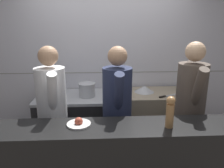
{
  "coord_description": "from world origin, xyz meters",
  "views": [
    {
      "loc": [
        -0.12,
        -2.08,
        1.93
      ],
      "look_at": [
        0.03,
        0.67,
        1.15
      ],
      "focal_mm": 35.0,
      "sensor_mm": 36.0,
      "label": 1
    }
  ],
  "objects": [
    {
      "name": "stock_pot",
      "position": [
        -0.82,
        0.98,
        0.99
      ],
      "size": [
        0.34,
        0.34,
        0.18
      ],
      "color": "#2D2D33",
      "rests_on": "oven_range"
    },
    {
      "name": "mixing_bowl_steel",
      "position": [
        0.54,
        1.04,
        0.96
      ],
      "size": [
        0.3,
        0.3,
        0.09
      ],
      "color": "#B7BABF",
      "rests_on": "prep_counter"
    },
    {
      "name": "chef_line",
      "position": [
        0.96,
        0.34,
        0.96
      ],
      "size": [
        0.38,
        0.76,
        1.73
      ],
      "rotation": [
        0.0,
        0.0,
        -0.1
      ],
      "color": "black",
      "rests_on": "ground_plane"
    },
    {
      "name": "wall_back_tiled",
      "position": [
        0.0,
        1.4,
        1.3
      ],
      "size": [
        8.0,
        0.06,
        2.6
      ],
      "color": "silver",
      "rests_on": "ground_plane"
    },
    {
      "name": "oven_range",
      "position": [
        -0.54,
        0.99,
        0.45
      ],
      "size": [
        1.04,
        0.71,
        0.89
      ],
      "color": "#232326",
      "rests_on": "ground_plane"
    },
    {
      "name": "prep_counter",
      "position": [
        0.65,
        0.99,
        0.45
      ],
      "size": [
        1.24,
        0.65,
        0.91
      ],
      "color": "gray",
      "rests_on": "ground_plane"
    },
    {
      "name": "pepper_mill",
      "position": [
        0.53,
        -0.23,
        1.13
      ],
      "size": [
        0.08,
        0.08,
        0.31
      ],
      "color": "#AD7A47",
      "rests_on": "pass_counter"
    },
    {
      "name": "chef_sous",
      "position": [
        0.08,
        0.32,
        0.94
      ],
      "size": [
        0.35,
        0.73,
        1.68
      ],
      "rotation": [
        0.0,
        0.0,
        -0.01
      ],
      "color": "black",
      "rests_on": "ground_plane"
    },
    {
      "name": "chef_head_cook",
      "position": [
        -0.69,
        0.34,
        0.94
      ],
      "size": [
        0.43,
        0.73,
        1.69
      ],
      "rotation": [
        0.0,
        0.0,
        0.3
      ],
      "color": "black",
      "rests_on": "ground_plane"
    },
    {
      "name": "sauce_pot",
      "position": [
        -0.32,
        0.95,
        0.99
      ],
      "size": [
        0.24,
        0.24,
        0.2
      ],
      "color": "#B7BABF",
      "rests_on": "oven_range"
    },
    {
      "name": "plated_dish_main",
      "position": [
        -0.33,
        -0.14,
        0.99
      ],
      "size": [
        0.23,
        0.23,
        0.08
      ],
      "color": "white",
      "rests_on": "pass_counter"
    },
    {
      "name": "chefs_knife",
      "position": [
        0.85,
        0.82,
        0.92
      ],
      "size": [
        0.37,
        0.21,
        0.02
      ],
      "color": "#B7BABF",
      "rests_on": "prep_counter"
    }
  ]
}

